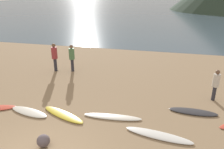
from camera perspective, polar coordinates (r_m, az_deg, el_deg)
name	(u,v)px	position (r m, az deg, el deg)	size (l,w,h in m)	color
ground_plane	(112,66)	(15.87, 0.04, 2.30)	(120.00, 120.00, 0.20)	#997C5B
ocean_water	(156,7)	(69.08, 11.34, 16.61)	(140.00, 100.00, 0.01)	#475B6B
surfboard_3	(29,112)	(10.40, -20.56, -8.99)	(1.92, 0.56, 0.08)	silver
surfboard_4	(63,115)	(9.79, -12.43, -10.03)	(2.25, 0.52, 0.09)	yellow
surfboard_5	(112,117)	(9.43, 0.11, -10.83)	(2.46, 0.46, 0.07)	silver
surfboard_6	(158,135)	(8.56, 11.87, -15.05)	(2.48, 0.51, 0.08)	white
surfboard_7	(193,112)	(10.39, 20.16, -8.97)	(2.03, 0.58, 0.08)	#333338
person_0	(54,55)	(14.69, -14.58, 4.87)	(0.37, 0.37, 1.83)	#2D2D38
person_1	(72,56)	(14.43, -10.31, 4.74)	(0.35, 0.35, 1.75)	#2D2D38
person_2	(216,83)	(11.52, 25.16, -1.92)	(0.31, 0.31, 1.54)	#2D2D38
beach_rock_near	(43,141)	(8.18, -17.24, -15.99)	(0.44, 0.44, 0.44)	#574C51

